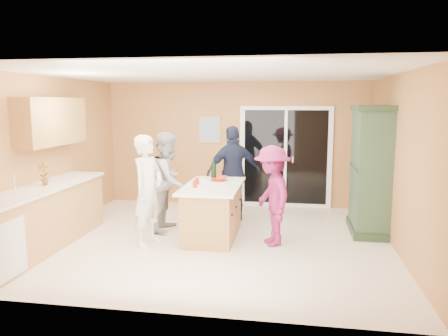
% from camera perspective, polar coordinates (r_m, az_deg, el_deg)
% --- Properties ---
extents(floor, '(5.50, 5.50, 0.00)m').
position_cam_1_polar(floor, '(7.06, -1.35, -9.36)').
color(floor, white).
rests_on(floor, ground).
extents(ceiling, '(5.50, 5.00, 0.10)m').
position_cam_1_polar(ceiling, '(6.73, -1.43, 12.20)').
color(ceiling, white).
rests_on(ceiling, wall_back).
extents(wall_back, '(5.50, 0.10, 2.60)m').
position_cam_1_polar(wall_back, '(9.23, 1.52, 3.13)').
color(wall_back, tan).
rests_on(wall_back, ground).
extents(wall_front, '(5.50, 0.10, 2.60)m').
position_cam_1_polar(wall_front, '(4.38, -7.53, -3.01)').
color(wall_front, tan).
rests_on(wall_front, ground).
extents(wall_left, '(0.10, 5.00, 2.60)m').
position_cam_1_polar(wall_left, '(7.77, -21.73, 1.51)').
color(wall_left, tan).
rests_on(wall_left, ground).
extents(wall_right, '(0.10, 5.00, 2.60)m').
position_cam_1_polar(wall_right, '(6.82, 21.93, 0.59)').
color(wall_right, tan).
rests_on(wall_right, ground).
extents(left_cabinet_run, '(0.65, 3.05, 1.24)m').
position_cam_1_polar(left_cabinet_run, '(6.89, -23.69, -6.55)').
color(left_cabinet_run, '#B98247').
rests_on(left_cabinet_run, floor).
extents(upper_cabinets, '(0.35, 1.60, 0.75)m').
position_cam_1_polar(upper_cabinets, '(7.47, -21.61, 5.68)').
color(upper_cabinets, '#B98247').
rests_on(upper_cabinets, wall_left).
extents(sliding_door, '(1.90, 0.07, 2.10)m').
position_cam_1_polar(sliding_door, '(9.14, 8.02, 1.42)').
color(sliding_door, white).
rests_on(sliding_door, floor).
extents(framed_picture, '(0.46, 0.04, 0.56)m').
position_cam_1_polar(framed_picture, '(9.28, -1.87, 5.02)').
color(framed_picture, tan).
rests_on(framed_picture, wall_back).
extents(kitchen_island, '(0.91, 1.65, 0.86)m').
position_cam_1_polar(kitchen_island, '(7.11, -1.48, -5.84)').
color(kitchen_island, '#B98247').
rests_on(kitchen_island, floor).
extents(green_hutch, '(0.61, 1.16, 2.13)m').
position_cam_1_polar(green_hutch, '(7.63, 18.57, -0.45)').
color(green_hutch, '#213521').
rests_on(green_hutch, floor).
extents(woman_white, '(0.56, 0.70, 1.69)m').
position_cam_1_polar(woman_white, '(6.75, -9.89, -2.91)').
color(woman_white, white).
rests_on(woman_white, floor).
extents(woman_grey, '(0.66, 0.84, 1.69)m').
position_cam_1_polar(woman_grey, '(7.49, -7.26, -1.73)').
color(woman_grey, '#9C9C9E').
rests_on(woman_grey, floor).
extents(woman_navy, '(1.11, 0.82, 1.75)m').
position_cam_1_polar(woman_navy, '(8.06, 1.26, -0.70)').
color(woman_navy, '#1A223A').
rests_on(woman_navy, floor).
extents(woman_magenta, '(0.89, 1.13, 1.53)m').
position_cam_1_polar(woman_magenta, '(6.69, 6.29, -3.62)').
color(woman_magenta, '#881D59').
rests_on(woman_magenta, floor).
extents(serving_bowl, '(0.30, 0.30, 0.07)m').
position_cam_1_polar(serving_bowl, '(7.39, -0.68, -1.39)').
color(serving_bowl, '#A72212').
rests_on(serving_bowl, kitchen_island).
extents(tulip_vase, '(0.21, 0.17, 0.35)m').
position_cam_1_polar(tulip_vase, '(7.06, -22.43, -0.73)').
color(tulip_vase, red).
rests_on(tulip_vase, left_cabinet_run).
extents(tumbler_near, '(0.09, 0.09, 0.10)m').
position_cam_1_polar(tumbler_near, '(7.08, -3.55, -1.73)').
color(tumbler_near, '#A72212').
rests_on(tumbler_near, kitchen_island).
extents(tumbler_far, '(0.09, 0.09, 0.10)m').
position_cam_1_polar(tumbler_far, '(6.81, -3.80, -2.12)').
color(tumbler_far, '#A72212').
rests_on(tumbler_far, kitchen_island).
extents(wine_bottle, '(0.08, 0.08, 0.37)m').
position_cam_1_polar(wine_bottle, '(7.42, -1.35, -0.51)').
color(wine_bottle, black).
rests_on(wine_bottle, kitchen_island).
extents(white_plate, '(0.29, 0.29, 0.02)m').
position_cam_1_polar(white_plate, '(7.54, -2.85, -1.41)').
color(white_plate, silver).
rests_on(white_plate, kitchen_island).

